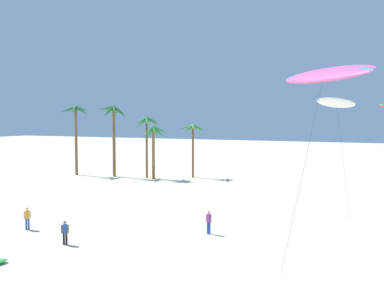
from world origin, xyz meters
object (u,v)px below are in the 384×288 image
at_px(palm_tree_2, 154,136).
at_px(flying_kite_1, 336,103).
at_px(palm_tree_3, 114,119).
at_px(flying_kite_3, 324,75).
at_px(person_mid_field, 209,221).
at_px(palm_tree_0, 76,119).
at_px(palm_tree_4, 193,131).
at_px(palm_tree_1, 147,125).
at_px(person_near_right, 65,232).
at_px(person_far_watcher, 27,217).

height_order(palm_tree_2, flying_kite_1, flying_kite_1).
xyz_separation_m(palm_tree_3, flying_kite_3, (31.87, -25.47, 2.38)).
bearing_deg(person_mid_field, palm_tree_0, 144.39).
height_order(palm_tree_2, palm_tree_4, palm_tree_4).
xyz_separation_m(palm_tree_0, palm_tree_1, (11.06, 1.62, -0.90)).
xyz_separation_m(palm_tree_2, person_near_right, (9.62, -28.49, -5.05)).
xyz_separation_m(flying_kite_3, person_mid_field, (-8.14, 3.32, -9.73)).
bearing_deg(palm_tree_4, palm_tree_1, -151.72).
bearing_deg(palm_tree_1, person_near_right, -69.04).
bearing_deg(palm_tree_0, flying_kite_1, -14.33).
distance_m(palm_tree_0, palm_tree_2, 12.90).
distance_m(flying_kite_3, person_far_watcher, 23.09).
bearing_deg(palm_tree_2, palm_tree_1, 153.72).
xyz_separation_m(palm_tree_2, flying_kite_1, (24.63, -10.36, 3.78)).
bearing_deg(palm_tree_3, palm_tree_2, 0.98).
relative_size(palm_tree_2, person_mid_field, 4.41).
bearing_deg(palm_tree_0, person_mid_field, -35.61).
relative_size(palm_tree_4, flying_kite_3, 0.66).
relative_size(palm_tree_2, person_near_right, 4.68).
distance_m(palm_tree_2, palm_tree_3, 6.89).
relative_size(palm_tree_3, palm_tree_4, 1.35).
distance_m(flying_kite_1, person_mid_field, 16.52).
height_order(palm_tree_1, flying_kite_1, flying_kite_1).
relative_size(palm_tree_0, flying_kite_3, 0.89).
bearing_deg(palm_tree_3, palm_tree_4, 20.56).
bearing_deg(person_far_watcher, flying_kite_3, 3.22).
relative_size(palm_tree_1, palm_tree_2, 1.16).
xyz_separation_m(person_near_right, person_far_watcher, (-5.13, 1.74, 0.06)).
relative_size(palm_tree_4, person_far_watcher, 4.46).
distance_m(palm_tree_3, flying_kite_3, 40.86).
bearing_deg(person_far_watcher, palm_tree_1, 102.47).
distance_m(flying_kite_1, flying_kite_3, 15.27).
relative_size(palm_tree_1, flying_kite_1, 0.83).
relative_size(person_near_right, person_mid_field, 0.94).
distance_m(palm_tree_1, person_near_right, 32.03).
xyz_separation_m(palm_tree_4, person_far_watcher, (0.37, -30.62, -5.63)).
bearing_deg(flying_kite_3, flying_kite_1, 92.88).
height_order(palm_tree_4, person_near_right, palm_tree_4).
xyz_separation_m(palm_tree_1, person_mid_field, (18.85, -23.04, -6.47)).
distance_m(palm_tree_3, flying_kite_1, 32.78).
distance_m(flying_kite_3, person_near_right, 18.79).
relative_size(flying_kite_1, person_far_watcher, 6.14).
relative_size(palm_tree_0, person_near_right, 6.44).
relative_size(person_mid_field, person_far_watcher, 0.99).
xyz_separation_m(palm_tree_1, palm_tree_4, (5.72, 3.08, -0.83)).
height_order(palm_tree_2, person_near_right, palm_tree_2).
height_order(palm_tree_0, palm_tree_2, palm_tree_0).
bearing_deg(flying_kite_3, palm_tree_2, 134.80).
bearing_deg(flying_kite_3, palm_tree_4, 125.85).
bearing_deg(person_far_watcher, palm_tree_2, 99.54).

